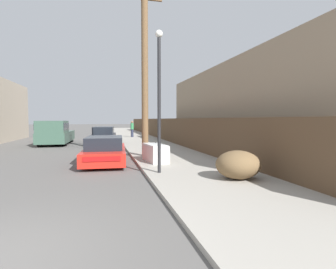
{
  "coord_description": "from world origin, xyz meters",
  "views": [
    {
      "loc": [
        1.78,
        -3.91,
        2.02
      ],
      "look_at": [
        5.23,
        10.07,
        1.18
      ],
      "focal_mm": 28.0,
      "sensor_mm": 36.0,
      "label": 1
    }
  ],
  "objects_px": {
    "parked_sports_car_red": "(105,151)",
    "utility_pole": "(145,68)",
    "pedestrian": "(132,129)",
    "discarded_fridge": "(155,153)",
    "car_parked_mid": "(104,137)",
    "brush_pile": "(238,165)",
    "pickup_truck": "(55,133)",
    "street_lamp": "(159,91)"
  },
  "relations": [
    {
      "from": "discarded_fridge",
      "to": "pedestrian",
      "type": "distance_m",
      "value": 16.71
    },
    {
      "from": "discarded_fridge",
      "to": "street_lamp",
      "type": "distance_m",
      "value": 3.55
    },
    {
      "from": "pickup_truck",
      "to": "pedestrian",
      "type": "xyz_separation_m",
      "value": [
        6.71,
        6.08,
        0.06
      ]
    },
    {
      "from": "pickup_truck",
      "to": "utility_pole",
      "type": "bearing_deg",
      "value": 124.83
    },
    {
      "from": "discarded_fridge",
      "to": "pickup_truck",
      "type": "height_order",
      "value": "pickup_truck"
    },
    {
      "from": "discarded_fridge",
      "to": "pickup_truck",
      "type": "distance_m",
      "value": 12.18
    },
    {
      "from": "street_lamp",
      "to": "pedestrian",
      "type": "relative_size",
      "value": 2.87
    },
    {
      "from": "utility_pole",
      "to": "pedestrian",
      "type": "relative_size",
      "value": 5.1
    },
    {
      "from": "brush_pile",
      "to": "pedestrian",
      "type": "height_order",
      "value": "pedestrian"
    },
    {
      "from": "discarded_fridge",
      "to": "car_parked_mid",
      "type": "height_order",
      "value": "car_parked_mid"
    },
    {
      "from": "discarded_fridge",
      "to": "street_lamp",
      "type": "relative_size",
      "value": 0.38
    },
    {
      "from": "pickup_truck",
      "to": "utility_pole",
      "type": "distance_m",
      "value": 11.13
    },
    {
      "from": "discarded_fridge",
      "to": "street_lamp",
      "type": "bearing_deg",
      "value": -104.28
    },
    {
      "from": "brush_pile",
      "to": "parked_sports_car_red",
      "type": "bearing_deg",
      "value": 129.59
    },
    {
      "from": "discarded_fridge",
      "to": "pickup_truck",
      "type": "bearing_deg",
      "value": 112.91
    },
    {
      "from": "discarded_fridge",
      "to": "brush_pile",
      "type": "bearing_deg",
      "value": -71.5
    },
    {
      "from": "parked_sports_car_red",
      "to": "utility_pole",
      "type": "height_order",
      "value": "utility_pole"
    },
    {
      "from": "pedestrian",
      "to": "street_lamp",
      "type": "bearing_deg",
      "value": -93.22
    },
    {
      "from": "pedestrian",
      "to": "car_parked_mid",
      "type": "bearing_deg",
      "value": -112.42
    },
    {
      "from": "parked_sports_car_red",
      "to": "pedestrian",
      "type": "height_order",
      "value": "pedestrian"
    },
    {
      "from": "parked_sports_car_red",
      "to": "street_lamp",
      "type": "height_order",
      "value": "street_lamp"
    },
    {
      "from": "car_parked_mid",
      "to": "utility_pole",
      "type": "xyz_separation_m",
      "value": [
        2.07,
        -7.61,
        3.96
      ]
    },
    {
      "from": "pickup_truck",
      "to": "parked_sports_car_red",
      "type": "bearing_deg",
      "value": 112.5
    },
    {
      "from": "pedestrian",
      "to": "discarded_fridge",
      "type": "bearing_deg",
      "value": -92.53
    },
    {
      "from": "brush_pile",
      "to": "utility_pole",
      "type": "bearing_deg",
      "value": 109.2
    },
    {
      "from": "utility_pole",
      "to": "pedestrian",
      "type": "xyz_separation_m",
      "value": [
        0.9,
        14.83,
        -3.62
      ]
    },
    {
      "from": "street_lamp",
      "to": "brush_pile",
      "type": "xyz_separation_m",
      "value": [
        2.23,
        -1.55,
        -2.42
      ]
    },
    {
      "from": "pickup_truck",
      "to": "car_parked_mid",
      "type": "bearing_deg",
      "value": 164.31
    },
    {
      "from": "discarded_fridge",
      "to": "car_parked_mid",
      "type": "distance_m",
      "value": 9.73
    },
    {
      "from": "parked_sports_car_red",
      "to": "pedestrian",
      "type": "xyz_separation_m",
      "value": [
        2.94,
        15.79,
        0.45
      ]
    },
    {
      "from": "utility_pole",
      "to": "brush_pile",
      "type": "height_order",
      "value": "utility_pole"
    },
    {
      "from": "car_parked_mid",
      "to": "brush_pile",
      "type": "distance_m",
      "value": 14.14
    },
    {
      "from": "utility_pole",
      "to": "discarded_fridge",
      "type": "bearing_deg",
      "value": -84.83
    },
    {
      "from": "car_parked_mid",
      "to": "pickup_truck",
      "type": "xyz_separation_m",
      "value": [
        -3.73,
        1.14,
        0.28
      ]
    },
    {
      "from": "pickup_truck",
      "to": "discarded_fridge",
      "type": "bearing_deg",
      "value": 120.66
    },
    {
      "from": "parked_sports_car_red",
      "to": "pickup_truck",
      "type": "height_order",
      "value": "pickup_truck"
    },
    {
      "from": "street_lamp",
      "to": "pickup_truck",
      "type": "bearing_deg",
      "value": 113.25
    },
    {
      "from": "street_lamp",
      "to": "pedestrian",
      "type": "distance_m",
      "value": 19.32
    },
    {
      "from": "street_lamp",
      "to": "utility_pole",
      "type": "bearing_deg",
      "value": 87.7
    },
    {
      "from": "parked_sports_car_red",
      "to": "pickup_truck",
      "type": "distance_m",
      "value": 10.43
    },
    {
      "from": "utility_pole",
      "to": "pedestrian",
      "type": "bearing_deg",
      "value": 86.51
    },
    {
      "from": "pickup_truck",
      "to": "pedestrian",
      "type": "bearing_deg",
      "value": -136.57
    }
  ]
}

